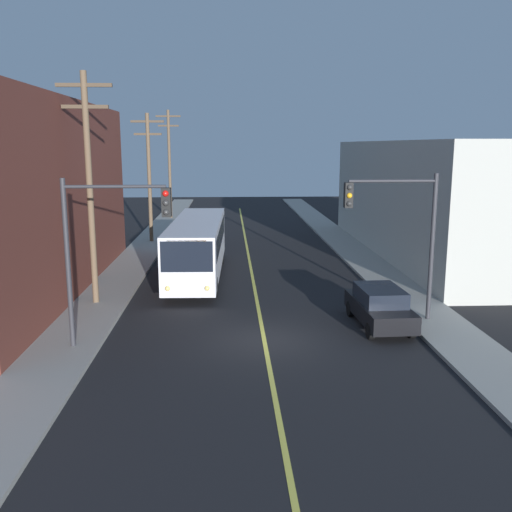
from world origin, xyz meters
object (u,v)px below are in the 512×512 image
at_px(city_bus, 198,245).
at_px(traffic_signal_right_corner, 396,220).
at_px(utility_pole_near, 89,179).
at_px(utility_pole_mid, 149,172).
at_px(utility_pole_far, 169,159).
at_px(parked_car_black, 380,306).
at_px(traffic_signal_left_corner, 111,231).

height_order(city_bus, traffic_signal_right_corner, traffic_signal_right_corner).
height_order(city_bus, utility_pole_near, utility_pole_near).
distance_m(utility_pole_mid, utility_pole_far, 14.04).
xyz_separation_m(parked_car_black, utility_pole_far, (-11.82, 34.57, 5.04)).
bearing_deg(traffic_signal_right_corner, utility_pole_mid, 121.98).
relative_size(city_bus, utility_pole_near, 1.19).
xyz_separation_m(city_bus, parked_car_black, (7.80, -9.07, -0.98)).
xyz_separation_m(city_bus, utility_pole_near, (-4.42, -5.37, 3.95)).
bearing_deg(parked_car_black, traffic_signal_left_corner, -168.47).
bearing_deg(parked_car_black, utility_pole_mid, 120.10).
relative_size(utility_pole_far, traffic_signal_right_corner, 1.74).
height_order(parked_car_black, traffic_signal_right_corner, traffic_signal_right_corner).
bearing_deg(utility_pole_mid, parked_car_black, -59.90).
relative_size(parked_car_black, utility_pole_near, 0.44).
bearing_deg(utility_pole_far, utility_pole_mid, -90.32).
relative_size(utility_pole_mid, traffic_signal_right_corner, 1.56).
xyz_separation_m(parked_car_black, traffic_signal_left_corner, (-10.18, -2.08, 3.46)).
bearing_deg(traffic_signal_left_corner, city_bus, 77.92).
distance_m(parked_car_black, utility_pole_near, 13.68).
height_order(city_bus, traffic_signal_left_corner, traffic_signal_left_corner).
bearing_deg(utility_pole_mid, city_bus, -70.30).
height_order(utility_pole_mid, utility_pole_far, utility_pole_far).
xyz_separation_m(parked_car_black, traffic_signal_right_corner, (0.64, 0.45, 3.46)).
xyz_separation_m(utility_pole_near, utility_pole_mid, (0.31, 16.84, -0.43)).
bearing_deg(city_bus, utility_pole_mid, 109.70).
bearing_deg(utility_pole_far, city_bus, -81.02).
xyz_separation_m(city_bus, utility_pole_mid, (-4.11, 11.47, 3.51)).
height_order(utility_pole_near, traffic_signal_right_corner, utility_pole_near).
bearing_deg(utility_pole_far, parked_car_black, -71.12).
xyz_separation_m(utility_pole_mid, traffic_signal_left_corner, (1.72, -22.61, -1.03)).
bearing_deg(utility_pole_near, traffic_signal_right_corner, -14.19).
bearing_deg(utility_pole_mid, utility_pole_far, 89.68).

